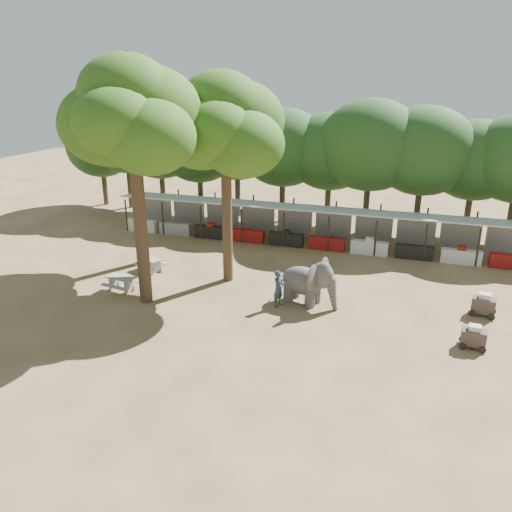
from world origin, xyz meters
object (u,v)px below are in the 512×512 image
(yard_tree_left, at_px, (133,128))
(elephant, at_px, (309,282))
(cart_front, at_px, (474,337))
(yard_tree_center, at_px, (131,117))
(yard_tree_back, at_px, (224,126))
(picnic_table_near, at_px, (121,282))
(handler, at_px, (278,288))
(picnic_table_far, at_px, (151,262))
(cart_back, at_px, (484,305))

(yard_tree_left, height_order, elephant, yard_tree_left)
(yard_tree_left, height_order, cart_front, yard_tree_left)
(yard_tree_center, bearing_deg, yard_tree_back, 53.14)
(picnic_table_near, bearing_deg, cart_front, 7.19)
(cart_front, bearing_deg, yard_tree_left, 168.12)
(yard_tree_center, xyz_separation_m, elephant, (8.19, 2.11, -8.00))
(handler, distance_m, picnic_table_far, 8.90)
(yard_tree_left, bearing_deg, yard_tree_back, -9.46)
(yard_tree_back, bearing_deg, yard_tree_center, -126.86)
(picnic_table_near, distance_m, cart_front, 17.65)
(handler, xyz_separation_m, picnic_table_near, (-8.60, -0.81, -0.43))
(yard_tree_center, height_order, elephant, yard_tree_center)
(picnic_table_near, bearing_deg, handler, 14.60)
(yard_tree_center, bearing_deg, cart_front, -0.30)
(picnic_table_far, bearing_deg, handler, 9.47)
(cart_back, bearing_deg, picnic_table_near, -160.85)
(elephant, height_order, picnic_table_near, elephant)
(yard_tree_back, relative_size, picnic_table_near, 6.21)
(picnic_table_near, xyz_separation_m, cart_front, (17.63, -0.64, -0.00))
(yard_tree_center, distance_m, picnic_table_far, 9.61)
(cart_back, bearing_deg, yard_tree_back, -172.21)
(picnic_table_far, xyz_separation_m, cart_front, (17.61, -3.79, 0.00))
(handler, bearing_deg, picnic_table_near, 111.74)
(yard_tree_left, bearing_deg, handler, -20.40)
(yard_tree_center, height_order, picnic_table_far, yard_tree_center)
(yard_tree_center, bearing_deg, cart_back, 11.61)
(handler, height_order, cart_front, handler)
(picnic_table_near, bearing_deg, yard_tree_center, -7.79)
(yard_tree_center, bearing_deg, yard_tree_left, 120.96)
(elephant, bearing_deg, cart_back, 23.40)
(yard_tree_back, relative_size, picnic_table_far, 5.53)
(yard_tree_back, xyz_separation_m, picnic_table_near, (-4.80, -3.45, -8.01))
(cart_back, bearing_deg, yard_tree_left, -174.35)
(yard_tree_left, distance_m, cart_front, 20.96)
(elephant, relative_size, picnic_table_far, 1.58)
(yard_tree_center, xyz_separation_m, picnic_table_far, (-1.78, 3.71, -8.69))
(cart_back, bearing_deg, elephant, -160.90)
(yard_tree_left, distance_m, elephant, 13.51)
(picnic_table_far, bearing_deg, yard_tree_back, 28.29)
(yard_tree_left, xyz_separation_m, picnic_table_near, (1.20, -4.45, -7.67))
(yard_tree_left, distance_m, picnic_table_far, 7.88)
(handler, bearing_deg, yard_tree_center, 117.69)
(yard_tree_back, bearing_deg, handler, -34.85)
(elephant, bearing_deg, yard_tree_left, -179.85)
(handler, bearing_deg, picnic_table_far, 91.06)
(yard_tree_back, height_order, elephant, yard_tree_back)
(yard_tree_left, relative_size, yard_tree_back, 0.97)
(cart_back, bearing_deg, handler, -157.85)
(yard_tree_left, distance_m, picnic_table_near, 8.95)
(elephant, bearing_deg, picnic_table_far, -174.48)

